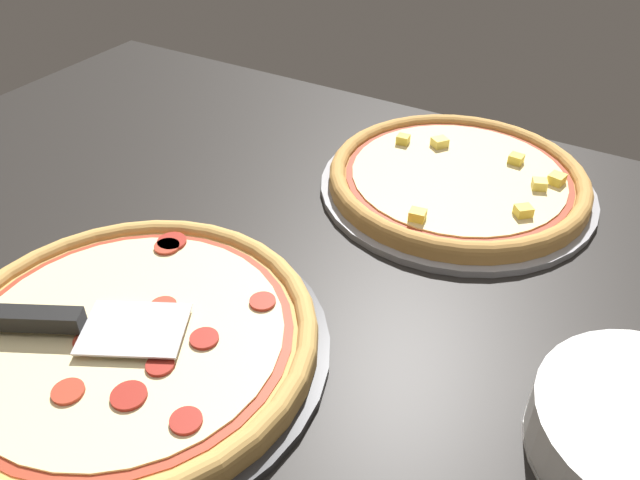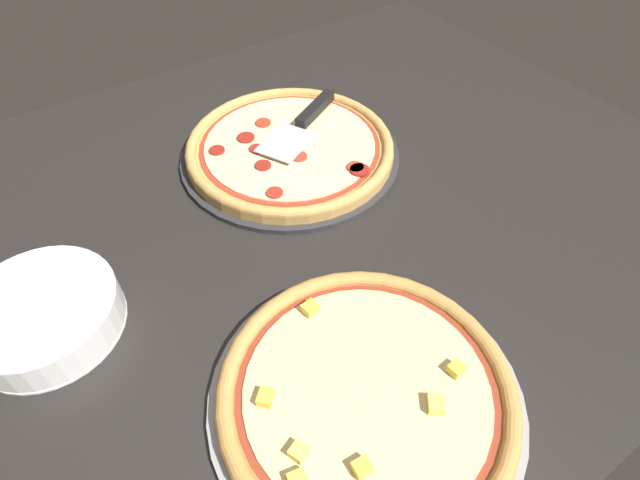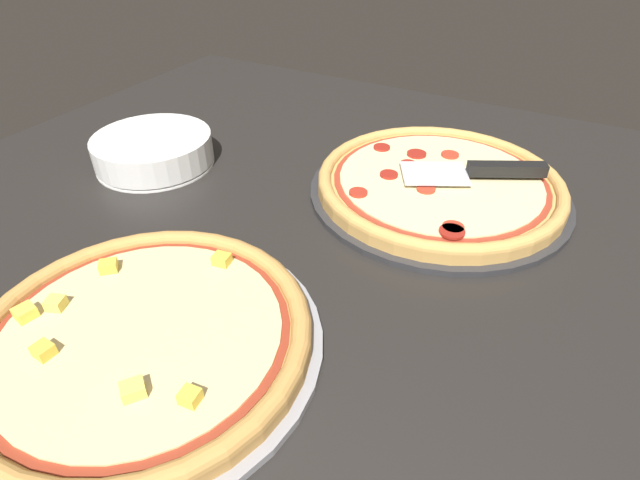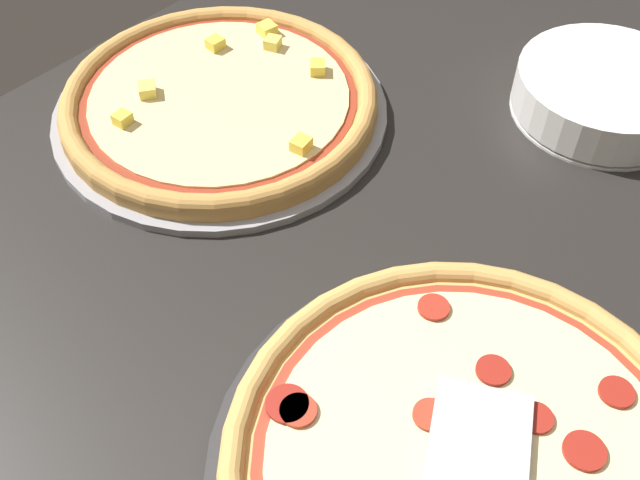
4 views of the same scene
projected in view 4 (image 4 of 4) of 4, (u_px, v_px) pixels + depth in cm
name	position (u px, v px, depth cm)	size (l,w,h in cm)	color
ground_plane	(396.00, 340.00, 71.77)	(154.01, 117.20, 3.60)	black
pizza_pan_front	(468.00, 474.00, 60.51)	(42.81, 42.81, 1.00)	#2D2D30
pizza_front	(472.00, 464.00, 59.06)	(40.24, 40.24, 2.89)	tan
pizza_pan_back	(221.00, 111.00, 90.79)	(40.32, 40.32, 1.00)	#939399
pizza_back	(220.00, 99.00, 89.47)	(37.90, 37.90, 3.29)	#C68E47
plate_stack	(604.00, 93.00, 89.35)	(21.30, 21.30, 5.60)	white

